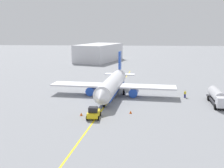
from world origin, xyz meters
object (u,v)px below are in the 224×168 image
fuel_tanker (218,97)px  pushback_tug (94,113)px  refueling_worker (185,94)px  safety_cone_wingtip (81,114)px  airplane (112,85)px  safety_cone_nose (131,112)px

fuel_tanker → pushback_tug: 27.61m
refueling_worker → safety_cone_wingtip: refueling_worker is taller
pushback_tug → safety_cone_wingtip: size_ratio=6.12×
airplane → safety_cone_nose: 14.89m
airplane → safety_cone_wingtip: size_ratio=51.44×
fuel_tanker → safety_cone_nose: fuel_tanker is taller
pushback_tug → refueling_worker: bearing=130.5°
safety_cone_wingtip → pushback_tug: bearing=61.2°
airplane → refueling_worker: airplane is taller
airplane → safety_cone_nose: size_ratio=51.21×
pushback_tug → safety_cone_nose: (-3.31, 6.73, -0.71)m
pushback_tug → airplane: bearing=172.5°
airplane → safety_cone_nose: (14.01, 4.45, -2.40)m
fuel_tanker → safety_cone_wingtip: (9.65, -27.82, -1.44)m
safety_cone_wingtip → refueling_worker: bearing=124.7°
fuel_tanker → safety_cone_wingtip: fuel_tanker is taller
safety_cone_nose → safety_cone_wingtip: 9.45m
safety_cone_nose → refueling_worker: bearing=136.2°
pushback_tug → safety_cone_wingtip: 2.97m
airplane → pushback_tug: 17.55m
fuel_tanker → refueling_worker: 8.10m
refueling_worker → safety_cone_nose: size_ratio=2.86×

